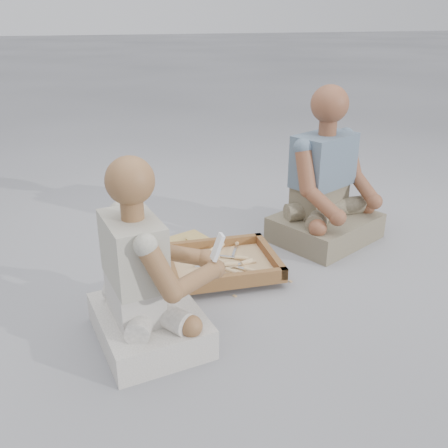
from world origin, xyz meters
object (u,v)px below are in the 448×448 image
object	(u,v)px
carved_panel	(173,253)
craftsman	(145,282)
tool_tray	(221,264)
companion	(326,191)

from	to	relation	value
carved_panel	craftsman	size ratio (longest dim) A/B	0.67
tool_tray	companion	size ratio (longest dim) A/B	0.65
craftsman	companion	size ratio (longest dim) A/B	0.88
carved_panel	craftsman	distance (m)	0.80
carved_panel	tool_tray	size ratio (longest dim) A/B	0.90
carved_panel	craftsman	bearing A→B (deg)	-108.85
tool_tray	companion	bearing A→B (deg)	19.86
companion	tool_tray	bearing A→B (deg)	-6.16
carved_panel	companion	distance (m)	0.96
carved_panel	companion	world-z (taller)	companion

